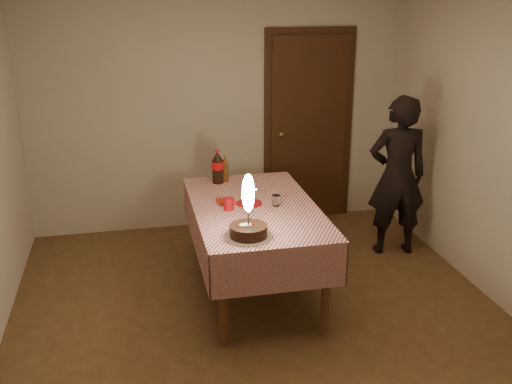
# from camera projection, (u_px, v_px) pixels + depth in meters

# --- Properties ---
(ground) EXTENTS (4.00, 4.50, 0.01)m
(ground) POSITION_uv_depth(u_px,v_px,m) (265.00, 329.00, 4.70)
(ground) COLOR brown
(ground) RESTS_ON ground
(room_shell) EXTENTS (4.04, 4.54, 2.62)m
(room_shell) POSITION_uv_depth(u_px,v_px,m) (269.00, 120.00, 4.22)
(room_shell) COLOR beige
(room_shell) RESTS_ON ground
(dining_table) EXTENTS (1.02, 1.72, 0.81)m
(dining_table) POSITION_uv_depth(u_px,v_px,m) (255.00, 218.00, 5.02)
(dining_table) COLOR brown
(dining_table) RESTS_ON ground
(birthday_cake) EXTENTS (0.35, 0.35, 0.48)m
(birthday_cake) POSITION_uv_depth(u_px,v_px,m) (248.00, 222.00, 4.35)
(birthday_cake) COLOR white
(birthday_cake) RESTS_ON dining_table
(red_plate) EXTENTS (0.22, 0.22, 0.01)m
(red_plate) POSITION_uv_depth(u_px,v_px,m) (249.00, 203.00, 5.03)
(red_plate) COLOR #AD0C11
(red_plate) RESTS_ON dining_table
(red_cup) EXTENTS (0.08, 0.08, 0.10)m
(red_cup) POSITION_uv_depth(u_px,v_px,m) (229.00, 204.00, 4.89)
(red_cup) COLOR #A80B15
(red_cup) RESTS_ON dining_table
(clear_cup) EXTENTS (0.07, 0.07, 0.09)m
(clear_cup) POSITION_uv_depth(u_px,v_px,m) (276.00, 200.00, 4.98)
(clear_cup) COLOR silver
(clear_cup) RESTS_ON dining_table
(napkin_stack) EXTENTS (0.15, 0.15, 0.02)m
(napkin_stack) POSITION_uv_depth(u_px,v_px,m) (226.00, 201.00, 5.06)
(napkin_stack) COLOR #B62D14
(napkin_stack) RESTS_ON dining_table
(cola_bottle) EXTENTS (0.10, 0.10, 0.32)m
(cola_bottle) POSITION_uv_depth(u_px,v_px,m) (218.00, 167.00, 5.50)
(cola_bottle) COLOR black
(cola_bottle) RESTS_ON dining_table
(amber_bottle_left) EXTENTS (0.06, 0.06, 0.25)m
(amber_bottle_left) POSITION_uv_depth(u_px,v_px,m) (225.00, 169.00, 5.55)
(amber_bottle_left) COLOR #542D0E
(amber_bottle_left) RESTS_ON dining_table
(photographer) EXTENTS (0.62, 0.47, 1.59)m
(photographer) POSITION_uv_depth(u_px,v_px,m) (397.00, 176.00, 5.79)
(photographer) COLOR black
(photographer) RESTS_ON ground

